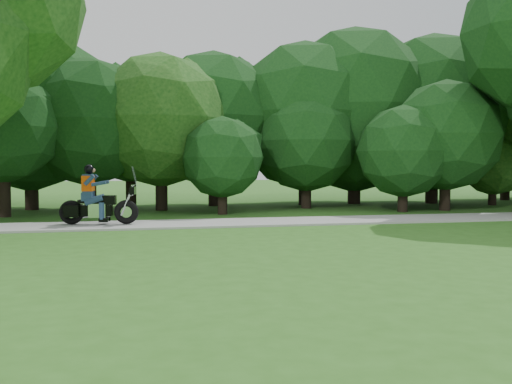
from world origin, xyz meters
name	(u,v)px	position (x,y,z in m)	size (l,w,h in m)	color
ground	(429,269)	(0.00, 0.00, 0.00)	(100.00, 100.00, 0.00)	#2F631C
walkway	(299,221)	(0.00, 8.00, 0.03)	(60.00, 2.20, 0.06)	gray
tree_line	(299,120)	(1.95, 14.54, 3.68)	(40.03, 11.62, 7.93)	black
touring_motorcycle	(94,203)	(-6.19, 8.13, 0.70)	(2.29, 0.89, 1.75)	black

